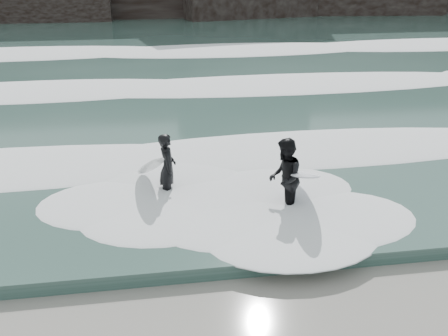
{
  "coord_description": "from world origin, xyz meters",
  "views": [
    {
      "loc": [
        -0.19,
        -4.48,
        5.47
      ],
      "look_at": [
        1.39,
        5.87,
        1.0
      ],
      "focal_mm": 40.0,
      "sensor_mm": 36.0,
      "label": 1
    }
  ],
  "objects": [
    {
      "name": "sea",
      "position": [
        0.0,
        29.0,
        0.15
      ],
      "size": [
        90.0,
        52.0,
        0.3
      ],
      "primitive_type": "cube",
      "color": "#314B44",
      "rests_on": "ground"
    },
    {
      "name": "foam_near",
      "position": [
        0.0,
        9.0,
        0.4
      ],
      "size": [
        60.0,
        3.2,
        0.2
      ],
      "primitive_type": "ellipsoid",
      "color": "white",
      "rests_on": "sea"
    },
    {
      "name": "foam_mid",
      "position": [
        0.0,
        16.0,
        0.42
      ],
      "size": [
        60.0,
        4.0,
        0.24
      ],
      "primitive_type": "ellipsoid",
      "color": "white",
      "rests_on": "sea"
    },
    {
      "name": "foam_far",
      "position": [
        0.0,
        25.0,
        0.45
      ],
      "size": [
        60.0,
        4.8,
        0.3
      ],
      "primitive_type": "ellipsoid",
      "color": "white",
      "rests_on": "sea"
    },
    {
      "name": "surfer_left",
      "position": [
        0.06,
        6.49,
        0.85
      ],
      "size": [
        1.08,
        1.69,
        1.68
      ],
      "color": "black",
      "rests_on": "ground"
    },
    {
      "name": "surfer_right",
      "position": [
        2.71,
        5.27,
        0.93
      ],
      "size": [
        1.36,
        2.29,
        1.84
      ],
      "color": "black",
      "rests_on": "ground"
    }
  ]
}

